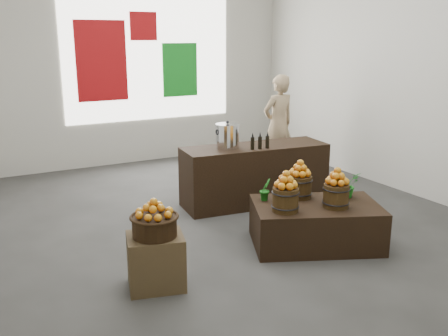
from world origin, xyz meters
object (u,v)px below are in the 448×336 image
crate (156,261)px  counter (255,175)px  wicker_basket (155,226)px  display_table (316,224)px  shopper (278,124)px  stock_pot_left (227,137)px

crate → counter: bearing=38.1°
wicker_basket → display_table: bearing=2.2°
shopper → crate: bearing=36.1°
wicker_basket → display_table: wicker_basket is taller
wicker_basket → display_table: size_ratio=0.30×
counter → stock_pot_left: size_ratio=6.47×
crate → counter: (2.13, 1.67, 0.16)m
crate → stock_pot_left: stock_pot_left is taller
crate → shopper: shopper is taller
crate → display_table: bearing=2.2°
wicker_basket → counter: counter is taller
display_table → wicker_basket: bearing=-154.2°
wicker_basket → display_table: 2.00m
crate → display_table: 1.97m
counter → stock_pot_left: stock_pot_left is taller
wicker_basket → stock_pot_left: stock_pot_left is taller
wicker_basket → stock_pot_left: (1.71, 1.71, 0.38)m
shopper → counter: bearing=40.4°
display_table → counter: counter is taller
display_table → shopper: shopper is taller
wicker_basket → display_table: (1.97, 0.07, -0.37)m
counter → shopper: size_ratio=1.21×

